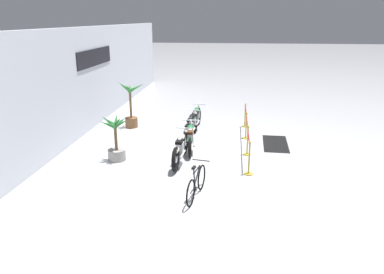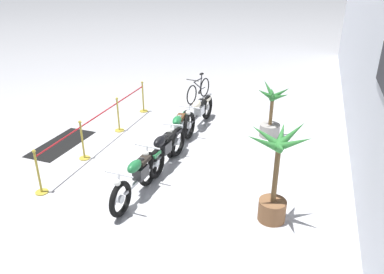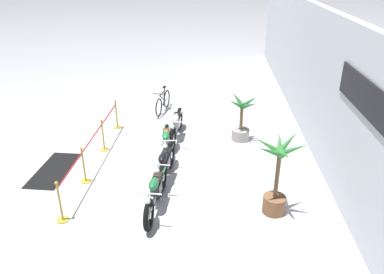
# 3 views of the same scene
# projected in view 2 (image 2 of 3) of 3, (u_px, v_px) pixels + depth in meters

# --- Properties ---
(ground_plane) EXTENTS (120.00, 120.00, 0.00)m
(ground_plane) POSITION_uv_depth(u_px,v_px,m) (152.00, 152.00, 9.98)
(ground_plane) COLOR silver
(back_wall) EXTENTS (28.00, 0.29, 4.20)m
(back_wall) POSITION_uv_depth(u_px,v_px,m) (377.00, 96.00, 7.63)
(back_wall) COLOR silver
(back_wall) RESTS_ON ground
(motorcycle_cream_0) EXTENTS (2.39, 0.62, 0.97)m
(motorcycle_cream_0) POSITION_uv_depth(u_px,v_px,m) (198.00, 113.00, 11.23)
(motorcycle_cream_0) COLOR black
(motorcycle_cream_0) RESTS_ON ground
(motorcycle_green_1) EXTENTS (2.28, 0.62, 0.92)m
(motorcycle_green_1) POSITION_uv_depth(u_px,v_px,m) (179.00, 129.00, 10.22)
(motorcycle_green_1) COLOR black
(motorcycle_green_1) RESTS_ON ground
(motorcycle_black_2) EXTENTS (2.33, 0.62, 0.97)m
(motorcycle_black_2) POSITION_uv_depth(u_px,v_px,m) (163.00, 151.00, 8.94)
(motorcycle_black_2) COLOR black
(motorcycle_black_2) RESTS_ON ground
(motorcycle_green_3) EXTENTS (2.30, 0.62, 0.95)m
(motorcycle_green_3) POSITION_uv_depth(u_px,v_px,m) (139.00, 176.00, 7.92)
(motorcycle_green_3) COLOR black
(motorcycle_green_3) RESTS_ON ground
(bicycle) EXTENTS (1.71, 0.50, 0.96)m
(bicycle) POSITION_uv_depth(u_px,v_px,m) (199.00, 90.00, 13.62)
(bicycle) COLOR black
(bicycle) RESTS_ON ground
(potted_palm_left_of_row) EXTENTS (0.99, 1.16, 2.08)m
(potted_palm_left_of_row) POSITION_uv_depth(u_px,v_px,m) (275.00, 180.00, 6.95)
(potted_palm_left_of_row) COLOR brown
(potted_palm_left_of_row) RESTS_ON ground
(potted_palm_right_of_row) EXTENTS (0.97, 0.92, 1.64)m
(potted_palm_right_of_row) POSITION_uv_depth(u_px,v_px,m) (271.00, 113.00, 10.58)
(potted_palm_right_of_row) COLOR gray
(potted_palm_right_of_row) RESTS_ON ground
(stanchion_far_left) EXTENTS (5.36, 0.28, 1.05)m
(stanchion_far_left) POSITION_uv_depth(u_px,v_px,m) (121.00, 108.00, 11.14)
(stanchion_far_left) COLOR gold
(stanchion_far_left) RESTS_ON ground
(stanchion_mid_left) EXTENTS (0.28, 0.28, 1.05)m
(stanchion_mid_left) POSITION_uv_depth(u_px,v_px,m) (119.00, 120.00, 11.09)
(stanchion_mid_left) COLOR gold
(stanchion_mid_left) RESTS_ON ground
(stanchion_mid_right) EXTENTS (0.28, 0.28, 1.05)m
(stanchion_mid_right) POSITION_uv_depth(u_px,v_px,m) (83.00, 146.00, 9.48)
(stanchion_mid_right) COLOR gold
(stanchion_mid_right) RESTS_ON ground
(stanchion_far_right) EXTENTS (0.28, 0.28, 1.05)m
(stanchion_far_right) POSITION_uv_depth(u_px,v_px,m) (39.00, 178.00, 8.04)
(stanchion_far_right) COLOR gold
(stanchion_far_right) RESTS_ON ground
(floor_banner) EXTENTS (2.09, 0.99, 0.01)m
(floor_banner) POSITION_uv_depth(u_px,v_px,m) (61.00, 144.00, 10.41)
(floor_banner) COLOR black
(floor_banner) RESTS_ON ground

